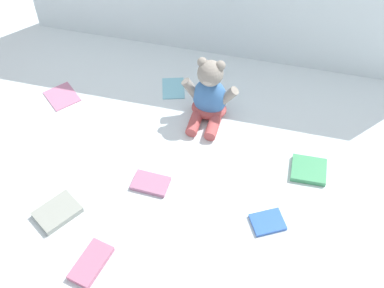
{
  "coord_description": "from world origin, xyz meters",
  "views": [
    {
      "loc": [
        0.23,
        -1.05,
        1.27
      ],
      "look_at": [
        0.0,
        -0.1,
        0.1
      ],
      "focal_mm": 47.19,
      "sensor_mm": 36.0,
      "label": 1
    }
  ],
  "objects": [
    {
      "name": "book_case_4",
      "position": [
        0.36,
        -0.04,
        0.01
      ],
      "size": [
        0.11,
        0.1,
        0.02
      ],
      "primitive_type": "cube",
      "rotation": [
        0.0,
        0.0,
        4.74
      ],
      "color": "#3E935E",
      "rests_on": "ground_plane"
    },
    {
      "name": "book_case_3",
      "position": [
        -0.34,
        -0.37,
        0.01
      ],
      "size": [
        0.14,
        0.15,
        0.02
      ],
      "primitive_type": "cube",
      "rotation": [
        0.0,
        0.0,
        5.7
      ],
      "color": "#93998F",
      "rests_on": "ground_plane"
    },
    {
      "name": "book_case_1",
      "position": [
        -0.52,
        0.09,
        0.0
      ],
      "size": [
        0.15,
        0.15,
        0.01
      ],
      "primitive_type": "cube",
      "rotation": [
        0.0,
        0.0,
        3.99
      ],
      "color": "#BC7094",
      "rests_on": "ground_plane"
    },
    {
      "name": "book_case_6",
      "position": [
        -0.15,
        0.22,
        0.0
      ],
      "size": [
        0.11,
        0.12,
        0.01
      ],
      "primitive_type": "cube",
      "rotation": [
        0.0,
        0.0,
        0.29
      ],
      "color": "#78C0D7",
      "rests_on": "ground_plane"
    },
    {
      "name": "book_case_0",
      "position": [
        -0.1,
        -0.21,
        0.01
      ],
      "size": [
        0.11,
        0.08,
        0.01
      ],
      "primitive_type": "cube",
      "rotation": [
        0.0,
        0.0,
        4.66
      ],
      "color": "#AA688A",
      "rests_on": "ground_plane"
    },
    {
      "name": "teddy_bear",
      "position": [
        0.01,
        0.12,
        0.09
      ],
      "size": [
        0.19,
        0.17,
        0.23
      ],
      "rotation": [
        0.0,
        0.0,
        -0.03
      ],
      "color": "#3F72B2",
      "rests_on": "ground_plane"
    },
    {
      "name": "ground_plane",
      "position": [
        0.0,
        0.0,
        0.0
      ],
      "size": [
        3.2,
        3.2,
        0.0
      ],
      "primitive_type": "plane",
      "color": "silver"
    },
    {
      "name": "book_case_5",
      "position": [
        -0.18,
        -0.5,
        0.01
      ],
      "size": [
        0.1,
        0.14,
        0.02
      ],
      "primitive_type": "cube",
      "rotation": [
        0.0,
        0.0,
        2.92
      ],
      "color": "#BA6484",
      "rests_on": "ground_plane"
    },
    {
      "name": "book_case_2",
      "position": [
        0.27,
        -0.26,
        0.01
      ],
      "size": [
        0.12,
        0.11,
        0.01
      ],
      "primitive_type": "cube",
      "rotation": [
        0.0,
        0.0,
        2.07
      ],
      "color": "blue",
      "rests_on": "ground_plane"
    }
  ]
}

